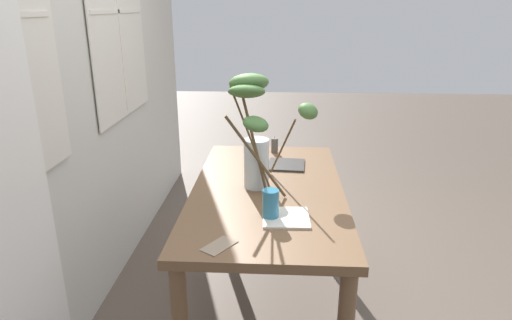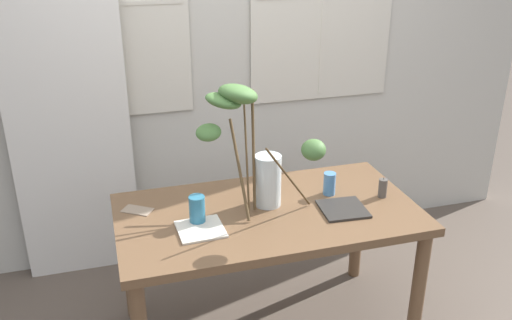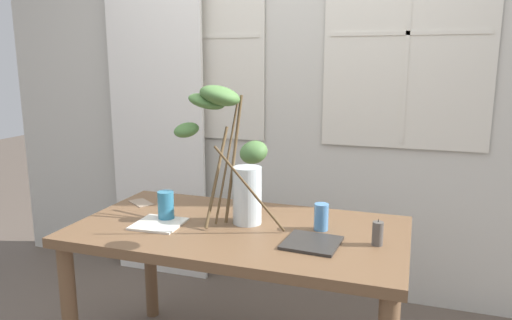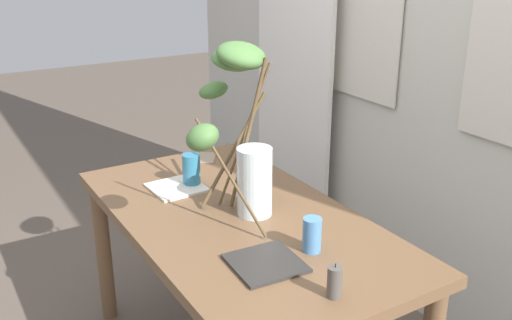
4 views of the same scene
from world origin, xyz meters
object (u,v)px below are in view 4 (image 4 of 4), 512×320
at_px(dining_table, 238,239).
at_px(drinking_glass_blue_right, 312,235).
at_px(drinking_glass_blue_left, 191,170).
at_px(plate_square_right, 266,263).
at_px(plate_square_left, 177,187).
at_px(vase_with_branches, 242,127).
at_px(pillar_candle, 335,282).

relative_size(dining_table, drinking_glass_blue_right, 12.39).
bearing_deg(drinking_glass_blue_left, plate_square_right, -6.29).
relative_size(drinking_glass_blue_left, plate_square_left, 0.66).
distance_m(plate_square_left, plate_square_right, 0.73).
distance_m(vase_with_branches, plate_square_right, 0.56).
bearing_deg(plate_square_right, dining_table, 164.03).
distance_m(plate_square_left, pillar_candle, 0.99).
bearing_deg(plate_square_left, drinking_glass_blue_left, 89.96).
bearing_deg(plate_square_right, vase_with_branches, 159.65).
distance_m(dining_table, plate_square_left, 0.39).
relative_size(dining_table, plate_square_left, 7.02).
bearing_deg(pillar_candle, vase_with_branches, 173.39).
bearing_deg(plate_square_right, drinking_glass_blue_left, 173.71).
relative_size(drinking_glass_blue_right, plate_square_left, 0.57).
bearing_deg(pillar_candle, dining_table, 177.52).
height_order(dining_table, plate_square_right, plate_square_right).
distance_m(plate_square_right, pillar_candle, 0.28).
relative_size(drinking_glass_blue_left, plate_square_right, 0.63).
relative_size(plate_square_right, pillar_candle, 1.98).
relative_size(drinking_glass_blue_left, drinking_glass_blue_right, 1.16).
distance_m(dining_table, drinking_glass_blue_right, 0.41).
distance_m(vase_with_branches, plate_square_left, 0.48).
bearing_deg(drinking_glass_blue_right, pillar_candle, -22.69).
bearing_deg(drinking_glass_blue_left, plate_square_left, -90.04).
height_order(plate_square_left, plate_square_right, plate_square_right).
height_order(drinking_glass_blue_right, plate_square_left, drinking_glass_blue_right).
bearing_deg(pillar_candle, plate_square_right, -163.46).
height_order(vase_with_branches, plate_square_right, vase_with_branches).
relative_size(dining_table, plate_square_right, 6.77).
xyz_separation_m(drinking_glass_blue_left, pillar_candle, (0.99, -0.00, -0.02)).
xyz_separation_m(vase_with_branches, pillar_candle, (0.68, -0.08, -0.29)).
xyz_separation_m(dining_table, pillar_candle, (0.63, -0.03, 0.15)).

